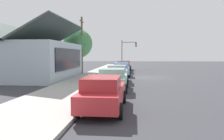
{
  "coord_description": "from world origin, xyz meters",
  "views": [
    {
      "loc": [
        -25.8,
        1.19,
        2.59
      ],
      "look_at": [
        -2.96,
        3.46,
        1.01
      ],
      "focal_mm": 36.98,
      "sensor_mm": 36.0,
      "label": 1
    }
  ],
  "objects": [
    {
      "name": "car_navy",
      "position": [
        6.7,
        2.82,
        0.82
      ],
      "size": [
        4.87,
        2.09,
        1.59
      ],
      "rotation": [
        0.0,
        0.0,
        0.02
      ],
      "color": "navy",
      "rests_on": "ground"
    },
    {
      "name": "car_skyblue",
      "position": [
        1.21,
        2.76,
        0.82
      ],
      "size": [
        4.79,
        2.22,
        1.59
      ],
      "rotation": [
        0.0,
        0.0,
        0.04
      ],
      "color": "#8CB7E0",
      "rests_on": "ground"
    },
    {
      "name": "car_silver",
      "position": [
        -4.57,
        2.8,
        0.81
      ],
      "size": [
        4.48,
        2.08,
        1.59
      ],
      "rotation": [
        0.0,
        0.0,
        0.02
      ],
      "color": "silver",
      "rests_on": "ground"
    },
    {
      "name": "car_coral",
      "position": [
        11.98,
        2.82,
        0.82
      ],
      "size": [
        4.86,
        2.1,
        1.59
      ],
      "rotation": [
        0.0,
        0.0,
        0.01
      ],
      "color": "#EA8C75",
      "rests_on": "ground"
    },
    {
      "name": "shade_tree",
      "position": [
        5.74,
        9.09,
        4.05
      ],
      "size": [
        4.03,
        4.03,
        6.08
      ],
      "color": "brown",
      "rests_on": "ground"
    },
    {
      "name": "utility_pole_wooden",
      "position": [
        4.34,
        8.2,
        3.93
      ],
      "size": [
        1.8,
        0.24,
        7.5
      ],
      "color": "brown",
      "rests_on": "ground"
    },
    {
      "name": "sidewalk_curb",
      "position": [
        0.0,
        5.6,
        0.08
      ],
      "size": [
        60.0,
        4.2,
        0.16
      ],
      "primitive_type": "cube",
      "color": "#A3A099",
      "rests_on": "ground"
    },
    {
      "name": "storefront_building",
      "position": [
        -2.23,
        11.98,
        2.04
      ],
      "size": [
        11.72,
        8.25,
        6.03
      ],
      "color": "#ADBCC6",
      "rests_on": "ground"
    },
    {
      "name": "traffic_light_main",
      "position": [
        17.13,
        2.54,
        3.49
      ],
      "size": [
        0.37,
        2.79,
        5.2
      ],
      "color": "#383833",
      "rests_on": "ground"
    },
    {
      "name": "fire_hydrant_red",
      "position": [
        -11.25,
        4.2,
        0.5
      ],
      "size": [
        0.22,
        0.22,
        0.71
      ],
      "color": "red",
      "rests_on": "sidewalk_curb"
    },
    {
      "name": "car_cherry",
      "position": [
        -15.4,
        2.64,
        0.82
      ],
      "size": [
        4.87,
        1.97,
        1.59
      ],
      "rotation": [
        0.0,
        0.0,
        0.0
      ],
      "color": "red",
      "rests_on": "ground"
    },
    {
      "name": "car_seafoam",
      "position": [
        -9.59,
        2.73,
        0.81
      ],
      "size": [
        4.38,
        2.1,
        1.59
      ],
      "rotation": [
        0.0,
        0.0,
        0.0
      ],
      "color": "#9ED1BC",
      "rests_on": "ground"
    },
    {
      "name": "ground_plane",
      "position": [
        0.0,
        0.0,
        0.0
      ],
      "size": [
        120.0,
        120.0,
        0.0
      ],
      "primitive_type": "plane",
      "color": "#38383D"
    }
  ]
}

